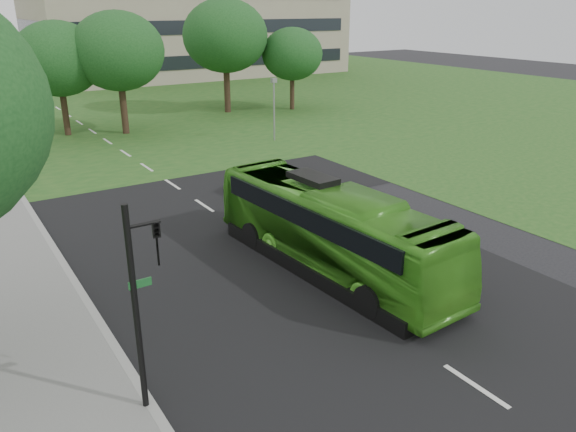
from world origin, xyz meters
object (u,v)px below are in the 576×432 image
object	(u,v)px
tree_park_c	(118,51)
tree_park_d	(225,36)
traffic_light	(141,294)
camera_pole	(274,101)
bus	(331,229)
sedan	(273,178)
tree_park_b	(58,59)
tree_park_e	(292,54)

from	to	relation	value
tree_park_c	tree_park_d	xyz separation A→B (m)	(10.42, 3.88, 0.61)
traffic_light	camera_pole	bearing A→B (deg)	60.32
bus	camera_pole	xyz separation A→B (m)	(9.00, 18.61, 1.26)
tree_park_c	camera_pole	size ratio (longest dim) A/B	2.02
tree_park_c	sedan	xyz separation A→B (m)	(2.06, -17.65, -5.24)
tree_park_b	camera_pole	world-z (taller)	tree_park_b
camera_pole	tree_park_b	bearing A→B (deg)	116.28
tree_park_c	bus	xyz separation A→B (m)	(-0.94, -26.55, -4.37)
sedan	traffic_light	xyz separation A→B (m)	(-11.04, -12.69, 2.36)
sedan	traffic_light	size ratio (longest dim) A/B	0.76
tree_park_b	tree_park_e	size ratio (longest dim) A/B	1.12
bus	traffic_light	world-z (taller)	traffic_light
tree_park_c	tree_park_e	xyz separation A→B (m)	(16.04, 2.00, -1.00)
tree_park_b	sedan	distance (m)	20.78
tree_park_b	tree_park_e	xyz separation A→B (m)	(19.81, 0.29, -0.53)
tree_park_d	bus	bearing A→B (deg)	-110.48
sedan	bus	bearing A→B (deg)	155.98
tree_park_c	bus	distance (m)	26.92
tree_park_d	sedan	bearing A→B (deg)	-111.24
tree_park_c	camera_pole	world-z (taller)	tree_park_c
traffic_light	camera_pole	xyz separation A→B (m)	(17.04, 22.40, -0.23)
tree_park_c	tree_park_d	distance (m)	11.14
tree_park_d	traffic_light	world-z (taller)	tree_park_d
tree_park_e	bus	distance (m)	33.39
tree_park_e	bus	size ratio (longest dim) A/B	0.66
tree_park_b	tree_park_e	distance (m)	19.82
bus	sedan	distance (m)	9.43
tree_park_c	tree_park_e	world-z (taller)	tree_park_c
bus	traffic_light	distance (m)	9.01
tree_park_d	camera_pole	world-z (taller)	tree_park_d
bus	camera_pole	bearing A→B (deg)	60.59
tree_park_e	camera_pole	bearing A→B (deg)	-128.76
tree_park_c	camera_pole	distance (m)	11.73
tree_park_b	tree_park_d	xyz separation A→B (m)	(14.19, 2.16, 1.07)
bus	tree_park_b	bearing A→B (deg)	92.11
tree_park_d	tree_park_e	world-z (taller)	tree_park_d
tree_park_c	sedan	size ratio (longest dim) A/B	2.22
tree_park_e	sedan	size ratio (longest dim) A/B	1.84
tree_park_c	camera_pole	bearing A→B (deg)	-44.59
tree_park_c	tree_park_e	bearing A→B (deg)	7.11
traffic_light	camera_pole	distance (m)	28.15
tree_park_c	sedan	distance (m)	18.53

